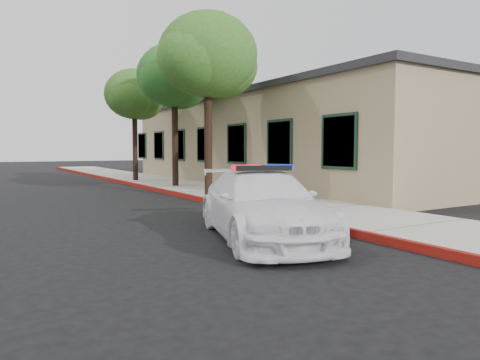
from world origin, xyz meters
The scene contains 9 objects.
ground centered at (0.00, 0.00, 0.00)m, with size 120.00×120.00×0.00m, color black.
sidewalk centered at (1.60, 3.00, 0.07)m, with size 3.20×60.00×0.15m, color gray.
red_curb centered at (0.06, 3.00, 0.08)m, with size 0.14×60.00×0.16m, color maroon.
clapboard_building centered at (6.69, 9.00, 2.13)m, with size 7.30×20.89×4.24m.
police_car centered at (-1.56, -1.87, 0.66)m, with size 3.09×4.83×1.42m.
fire_hydrant centered at (0.47, 0.45, 0.57)m, with size 0.49×0.42×0.84m.
street_tree_near centered at (0.71, 4.75, 4.78)m, with size 3.70×3.39×6.21m.
street_tree_mid centered at (1.19, 8.85, 4.72)m, with size 3.23×3.24×6.06m.
street_tree_far centered at (0.84, 13.07, 4.37)m, with size 3.05×3.03×5.61m.
Camera 1 is at (-6.21, -8.70, 1.71)m, focal length 32.69 mm.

